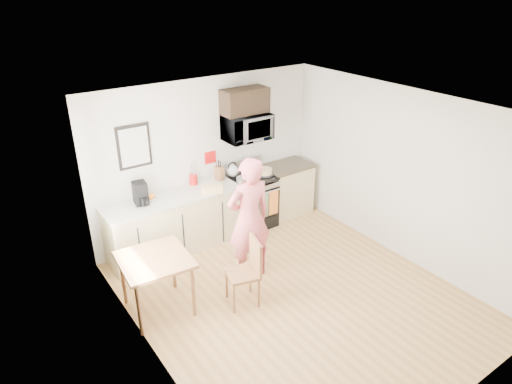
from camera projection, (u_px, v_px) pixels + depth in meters
floor at (294, 295)px, 6.27m from camera, size 4.60×4.60×0.00m
back_wall at (207, 158)px, 7.41m from camera, size 4.00×0.04×2.60m
front_wall at (466, 312)px, 4.02m from camera, size 4.00×0.04×2.60m
left_wall at (148, 265)px, 4.68m from camera, size 0.04×4.60×2.60m
right_wall at (402, 176)px, 6.76m from camera, size 0.04×4.60×2.60m
ceiling at (303, 111)px, 5.16m from camera, size 4.00×4.60×0.04m
window at (121, 212)px, 5.18m from camera, size 0.06×1.40×1.50m
cabinet_left at (175, 225)px, 7.14m from camera, size 2.10×0.60×0.90m
countertop_left at (172, 198)px, 6.94m from camera, size 2.14×0.64×0.04m
cabinet_right at (286, 190)px, 8.30m from camera, size 0.84×0.60×0.90m
countertop_right at (287, 166)px, 8.10m from camera, size 0.88×0.64×0.04m
range at (251, 202)px, 7.87m from camera, size 0.76×0.70×1.16m
microwave at (247, 127)px, 7.38m from camera, size 0.76×0.51×0.42m
upper_cabinet at (245, 101)px, 7.23m from camera, size 0.76×0.35×0.40m
wall_art at (134, 146)px, 6.58m from camera, size 0.50×0.04×0.65m
wall_trivet at (210, 157)px, 7.43m from camera, size 0.20×0.02×0.20m
person at (249, 219)px, 6.37m from camera, size 0.70×0.50×1.82m
dining_table at (155, 264)px, 5.72m from camera, size 0.85×0.85×0.79m
chair at (252, 262)px, 5.93m from camera, size 0.52×0.49×0.94m
knife_block at (219, 173)px, 7.47m from camera, size 0.12×0.16×0.23m
utensil_crock at (193, 175)px, 7.28m from camera, size 0.13×0.13×0.38m
fruit_bowl at (151, 198)px, 6.81m from camera, size 0.27×0.27×0.10m
milk_carton at (146, 194)px, 6.75m from camera, size 0.10×0.10×0.24m
coffee_maker at (141, 194)px, 6.65m from camera, size 0.22×0.30×0.34m
bread_bag at (212, 189)px, 7.04m from camera, size 0.36×0.29×0.12m
cake at (265, 172)px, 7.72m from camera, size 0.31×0.31×0.10m
kettle at (232, 170)px, 7.63m from camera, size 0.20×0.20×0.26m
pot at (242, 180)px, 7.41m from camera, size 0.19×0.33×0.10m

